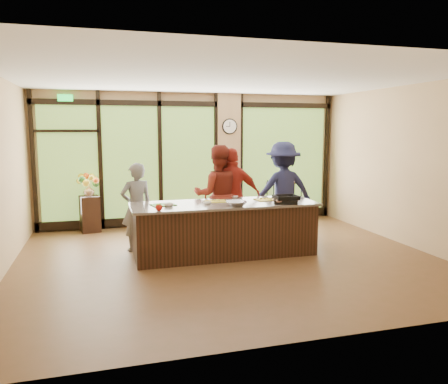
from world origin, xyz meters
TOP-DOWN VIEW (x-y plane):
  - floor at (0.00, 0.00)m, footprint 7.00×7.00m
  - ceiling at (0.00, 0.00)m, footprint 7.00×7.00m
  - back_wall at (0.00, 3.00)m, footprint 7.00×0.00m
  - right_wall at (3.50, 0.00)m, footprint 0.00×6.00m
  - window_wall at (0.16, 2.95)m, footprint 6.90×0.12m
  - island_base at (0.00, 0.30)m, footprint 3.10×1.00m
  - countertop at (0.00, 0.30)m, footprint 3.20×1.10m
  - wall_clock at (0.85, 2.87)m, footprint 0.36×0.04m
  - cook_left at (-1.45, 0.98)m, footprint 0.66×0.51m
  - cook_midleft at (0.08, 1.04)m, footprint 1.03×0.87m
  - cook_midright at (0.36, 1.03)m, footprint 1.14×0.63m
  - cook_right at (1.45, 1.13)m, footprint 1.28×0.76m
  - roasting_pan at (1.01, -0.04)m, footprint 0.49×0.45m
  - mixing_bowl at (0.11, -0.05)m, footprint 0.34×0.34m
  - cutting_board_left at (-1.05, 0.36)m, footprint 0.44×0.37m
  - cutting_board_center at (-0.11, 0.46)m, footprint 0.39×0.30m
  - cutting_board_right at (0.82, 0.41)m, footprint 0.43×0.34m
  - prep_bowl_near at (-0.98, 0.22)m, footprint 0.16×0.16m
  - prep_bowl_mid at (-0.32, 0.23)m, footprint 0.17×0.17m
  - prep_bowl_far at (0.34, 0.79)m, footprint 0.16×0.16m
  - red_ramekin at (-1.19, -0.14)m, footprint 0.14×0.14m
  - flower_stand at (-2.31, 2.75)m, footprint 0.45×0.45m
  - flower_vase at (-2.31, 2.75)m, footprint 0.26×0.26m
  - bar_cart at (2.12, 2.59)m, footprint 0.87×0.68m

SIDE VIEW (x-z plane):
  - floor at x=0.00m, z-range 0.00..0.00m
  - flower_stand at x=-2.31m, z-range 0.00..0.77m
  - island_base at x=0.00m, z-range 0.00..0.88m
  - bar_cart at x=2.12m, z-range 0.10..1.15m
  - cook_left at x=-1.45m, z-range 0.00..1.60m
  - flower_vase at x=-2.31m, z-range 0.77..1.01m
  - countertop at x=0.00m, z-range 0.88..0.92m
  - cook_midright at x=0.36m, z-range 0.00..1.83m
  - cutting_board_center at x=-0.11m, z-range 0.92..0.93m
  - cutting_board_left at x=-1.05m, z-range 0.92..0.93m
  - cutting_board_right at x=0.82m, z-range 0.92..0.93m
  - prep_bowl_far at x=0.34m, z-range 0.92..0.95m
  - prep_bowl_mid at x=-0.32m, z-range 0.92..0.96m
  - prep_bowl_near at x=-0.98m, z-range 0.92..0.97m
  - cook_midleft at x=0.08m, z-range 0.00..1.89m
  - roasting_pan at x=1.01m, z-range 0.92..0.99m
  - mixing_bowl at x=0.11m, z-range 0.92..1.00m
  - red_ramekin at x=-1.19m, z-range 0.92..1.00m
  - cook_right at x=1.45m, z-range 0.00..1.94m
  - window_wall at x=0.16m, z-range -0.11..2.89m
  - back_wall at x=0.00m, z-range -2.00..5.00m
  - right_wall at x=3.50m, z-range -1.50..4.50m
  - wall_clock at x=0.85m, z-range 2.07..2.43m
  - ceiling at x=0.00m, z-range 3.00..3.00m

